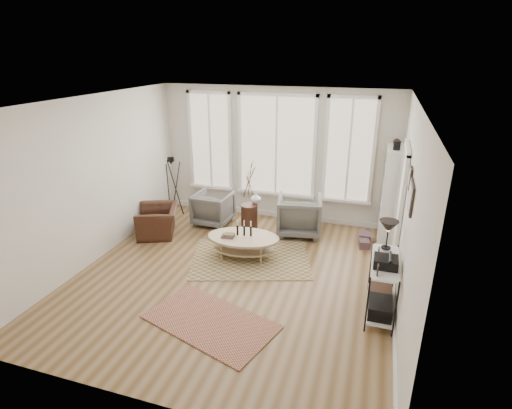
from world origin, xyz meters
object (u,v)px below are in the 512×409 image
(side_table, at_px, (249,197))
(accent_chair, at_px, (158,221))
(armchair_left, at_px, (213,208))
(bookcase, at_px, (390,195))
(armchair_right, at_px, (299,215))
(low_shelf, at_px, (383,281))
(coffee_table, at_px, (243,241))

(side_table, height_order, accent_chair, side_table)
(armchair_left, height_order, accent_chair, armchair_left)
(bookcase, xyz_separation_m, accent_chair, (-4.51, -1.14, -0.66))
(armchair_right, distance_m, accent_chair, 2.92)
(side_table, bearing_deg, bookcase, 5.85)
(bookcase, relative_size, armchair_right, 2.29)
(low_shelf, height_order, coffee_table, low_shelf)
(low_shelf, xyz_separation_m, accent_chair, (-4.46, 1.38, -0.22))
(bookcase, distance_m, accent_chair, 4.70)
(armchair_left, relative_size, side_table, 0.53)
(low_shelf, relative_size, side_table, 0.88)
(side_table, bearing_deg, accent_chair, -153.37)
(coffee_table, height_order, armchair_right, armchair_right)
(low_shelf, height_order, accent_chair, low_shelf)
(bookcase, height_order, coffee_table, bookcase)
(coffee_table, bearing_deg, accent_chair, 168.35)
(side_table, xyz_separation_m, accent_chair, (-1.71, -0.86, -0.42))
(armchair_right, height_order, side_table, side_table)
(coffee_table, height_order, accent_chair, coffee_table)
(low_shelf, bearing_deg, coffee_table, 158.54)
(low_shelf, bearing_deg, bookcase, 88.72)
(armchair_left, xyz_separation_m, accent_chair, (-0.88, -0.84, -0.06))
(low_shelf, xyz_separation_m, armchair_right, (-1.68, 2.28, -0.10))
(coffee_table, bearing_deg, side_table, 103.10)
(armchair_left, height_order, side_table, side_table)
(armchair_right, relative_size, accent_chair, 0.99)
(coffee_table, distance_m, armchair_left, 1.69)
(coffee_table, bearing_deg, armchair_right, 59.54)
(armchair_left, bearing_deg, low_shelf, 150.50)
(accent_chair, bearing_deg, armchair_right, 84.34)
(low_shelf, xyz_separation_m, armchair_left, (-3.58, 2.22, -0.15))
(low_shelf, xyz_separation_m, side_table, (-2.75, 2.23, 0.20))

